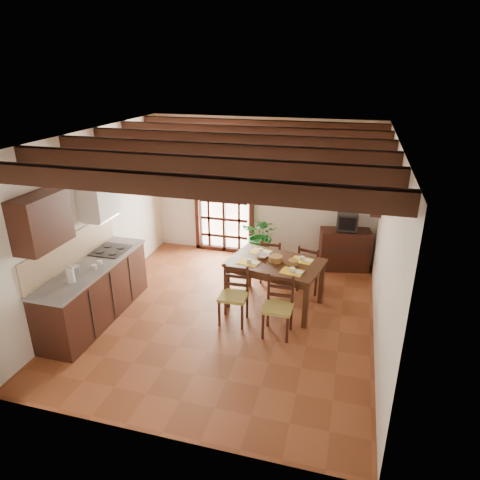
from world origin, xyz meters
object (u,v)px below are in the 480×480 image
(chair_near_left, at_px, (234,305))
(potted_plant, at_px, (262,236))
(dining_table, at_px, (275,267))
(crt_tv, at_px, (347,221))
(kitchen_counter, at_px, (95,291))
(chair_near_right, at_px, (278,317))
(chair_far_left, at_px, (272,268))
(chair_far_right, at_px, (310,276))
(pendant_lamp, at_px, (279,181))
(sideboard, at_px, (344,250))

(chair_near_left, relative_size, potted_plant, 0.43)
(dining_table, relative_size, chair_near_left, 1.80)
(chair_near_left, xyz_separation_m, crt_tv, (1.55, 2.36, 0.70))
(kitchen_counter, relative_size, chair_near_right, 2.50)
(dining_table, height_order, chair_far_left, chair_far_left)
(chair_near_left, xyz_separation_m, chair_far_right, (1.02, 1.31, -0.01))
(dining_table, height_order, chair_near_left, chair_near_left)
(potted_plant, bearing_deg, kitchen_counter, -127.48)
(chair_near_left, height_order, chair_far_left, chair_near_left)
(crt_tv, relative_size, pendant_lamp, 0.47)
(crt_tv, height_order, pendant_lamp, pendant_lamp)
(chair_near_left, height_order, sideboard, chair_near_left)
(pendant_lamp, bearing_deg, chair_far_left, 106.16)
(chair_near_right, bearing_deg, pendant_lamp, 103.50)
(sideboard, relative_size, pendant_lamp, 1.11)
(chair_near_left, xyz_separation_m, pendant_lamp, (0.51, 0.76, 1.80))
(chair_near_right, relative_size, chair_far_right, 1.04)
(potted_plant, bearing_deg, chair_far_left, -64.12)
(chair_near_right, relative_size, potted_plant, 0.43)
(chair_near_right, height_order, sideboard, chair_near_right)
(potted_plant, bearing_deg, chair_far_right, -39.74)
(chair_near_left, bearing_deg, chair_far_left, 76.77)
(chair_near_right, bearing_deg, sideboard, 72.45)
(kitchen_counter, bearing_deg, dining_table, 23.20)
(chair_far_left, xyz_separation_m, sideboard, (1.24, 0.90, 0.13))
(kitchen_counter, relative_size, chair_near_left, 2.50)
(kitchen_counter, xyz_separation_m, pendant_lamp, (2.61, 1.22, 1.60))
(sideboard, bearing_deg, pendant_lamp, -134.45)
(dining_table, relative_size, chair_far_left, 1.92)
(chair_far_right, bearing_deg, pendant_lamp, 63.75)
(chair_far_left, distance_m, pendant_lamp, 1.96)
(kitchen_counter, relative_size, pendant_lamp, 2.66)
(chair_near_left, distance_m, chair_near_right, 0.73)
(chair_near_right, bearing_deg, dining_table, 105.01)
(chair_far_right, bearing_deg, dining_table, 68.39)
(kitchen_counter, bearing_deg, sideboard, 37.75)
(chair_near_left, distance_m, sideboard, 2.83)
(dining_table, relative_size, potted_plant, 0.78)
(pendant_lamp, bearing_deg, chair_far_right, 47.75)
(chair_far_right, distance_m, pendant_lamp, 1.96)
(sideboard, bearing_deg, chair_near_right, -119.96)
(dining_table, distance_m, chair_far_right, 0.93)
(crt_tv, height_order, potted_plant, potted_plant)
(chair_far_right, bearing_deg, chair_far_left, 4.31)
(chair_far_left, bearing_deg, kitchen_counter, 42.65)
(chair_near_left, height_order, chair_far_right, chair_near_left)
(kitchen_counter, height_order, chair_far_right, kitchen_counter)
(chair_near_left, bearing_deg, dining_table, 50.74)
(chair_near_left, bearing_deg, crt_tv, 55.32)
(crt_tv, bearing_deg, chair_near_left, -126.38)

